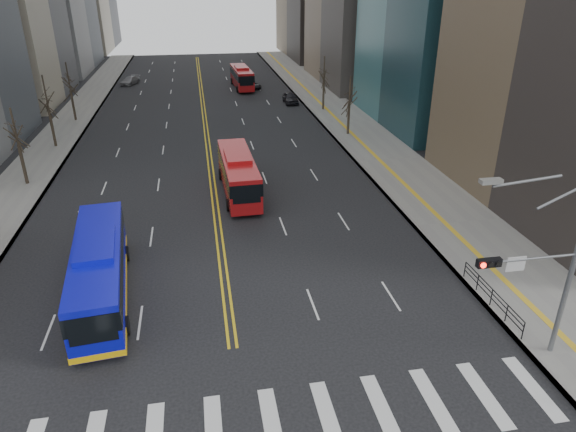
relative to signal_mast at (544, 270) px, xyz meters
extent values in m
plane|color=black|center=(-13.77, -2.00, -4.86)|extent=(220.00, 220.00, 0.00)
cube|color=gray|center=(3.73, 43.00, -4.78)|extent=(7.00, 130.00, 0.15)
cube|color=gray|center=(-30.27, 43.00, -4.78)|extent=(5.00, 130.00, 0.15)
cube|color=silver|center=(-12.58, -2.00, -4.85)|extent=(0.70, 4.00, 0.01)
cube|color=silver|center=(-10.22, -2.00, -4.85)|extent=(0.70, 4.00, 0.01)
cube|color=silver|center=(-7.86, -2.00, -4.85)|extent=(0.70, 4.00, 0.01)
cube|color=silver|center=(-5.49, -2.00, -4.85)|extent=(0.70, 4.00, 0.01)
cube|color=silver|center=(-3.13, -2.00, -4.85)|extent=(0.70, 4.00, 0.01)
cube|color=silver|center=(-0.77, -2.00, -4.85)|extent=(0.70, 4.00, 0.01)
cube|color=gold|center=(-13.97, 53.00, -4.85)|extent=(0.15, 100.00, 0.01)
cube|color=gold|center=(-13.57, 53.00, -4.85)|extent=(0.15, 100.00, 0.01)
cylinder|color=gray|center=(1.43, 0.00, -0.86)|extent=(0.24, 0.24, 8.00)
cylinder|color=gray|center=(-0.82, 0.00, 0.64)|extent=(4.50, 0.12, 0.12)
cube|color=black|center=(-2.77, 0.00, 0.64)|extent=(1.10, 0.28, 0.38)
cylinder|color=#FF190C|center=(-3.12, -0.16, 0.64)|extent=(0.24, 0.08, 0.24)
cylinder|color=black|center=(-2.77, -0.16, 0.64)|extent=(0.24, 0.08, 0.24)
cylinder|color=black|center=(-2.42, -0.16, 0.64)|extent=(0.24, 0.08, 0.24)
cube|color=silver|center=(-1.47, 0.00, 0.44)|extent=(0.90, 0.06, 0.70)
cube|color=#999993|center=(-3.37, 0.00, 4.44)|extent=(0.90, 0.35, 0.18)
cube|color=black|center=(0.53, 4.00, -3.71)|extent=(0.04, 6.00, 0.04)
cylinder|color=black|center=(0.53, 1.00, -4.21)|extent=(0.06, 0.06, 1.00)
cylinder|color=black|center=(0.53, 2.50, -4.21)|extent=(0.06, 0.06, 1.00)
cylinder|color=black|center=(0.53, 4.00, -4.21)|extent=(0.06, 0.06, 1.00)
cylinder|color=black|center=(0.53, 5.50, -4.21)|extent=(0.06, 0.06, 1.00)
cylinder|color=black|center=(0.53, 7.00, -4.21)|extent=(0.06, 0.06, 1.00)
cylinder|color=#32291E|center=(-29.77, 28.00, -3.06)|extent=(0.28, 0.28, 3.60)
cylinder|color=#32291E|center=(-29.77, 39.00, -2.86)|extent=(0.28, 0.28, 4.00)
cylinder|color=#32291E|center=(-29.77, 50.00, -2.96)|extent=(0.28, 0.28, 3.80)
cylinder|color=#32291E|center=(2.23, 38.00, -3.11)|extent=(0.28, 0.28, 3.50)
cylinder|color=#32291E|center=(2.23, 50.00, -2.98)|extent=(0.28, 0.28, 3.75)
cube|color=#0C0EB9|center=(-20.67, 8.87, -3.06)|extent=(3.74, 12.33, 2.89)
cube|color=black|center=(-20.67, 8.87, -2.50)|extent=(3.80, 12.35, 1.04)
cube|color=#0C0EB9|center=(-20.67, 8.87, -1.52)|extent=(2.44, 4.43, 0.40)
cube|color=#EFB40C|center=(-20.67, 8.87, -4.31)|extent=(3.80, 12.35, 0.35)
cylinder|color=black|center=(-21.54, 4.88, -4.36)|extent=(0.40, 1.03, 1.00)
cylinder|color=black|center=(-19.02, 5.13, -4.36)|extent=(0.40, 1.03, 1.00)
cylinder|color=black|center=(-22.32, 12.61, -4.36)|extent=(0.40, 1.03, 1.00)
cylinder|color=black|center=(-19.80, 12.86, -4.36)|extent=(0.40, 1.03, 1.00)
cube|color=#A61114|center=(-11.66, 22.89, -3.11)|extent=(2.73, 10.84, 2.78)
cube|color=black|center=(-11.66, 22.89, -2.56)|extent=(2.80, 10.86, 1.00)
cube|color=#A61114|center=(-11.66, 22.89, -1.62)|extent=(2.06, 3.82, 0.40)
cylinder|color=black|center=(-12.79, 19.41, -4.36)|extent=(0.33, 1.01, 1.00)
cylinder|color=black|center=(-10.34, 19.47, -4.36)|extent=(0.33, 1.01, 1.00)
cylinder|color=black|center=(-12.97, 26.30, -4.36)|extent=(0.33, 1.01, 1.00)
cylinder|color=black|center=(-10.53, 26.37, -4.36)|extent=(0.33, 1.01, 1.00)
cube|color=#A61114|center=(-7.14, 67.07, -3.12)|extent=(2.93, 10.83, 2.77)
cube|color=black|center=(-7.14, 67.07, -2.57)|extent=(2.99, 10.85, 1.00)
cube|color=#A61114|center=(-7.14, 67.07, -1.64)|extent=(2.12, 3.84, 0.40)
cylinder|color=black|center=(-8.20, 63.59, -4.36)|extent=(0.35, 1.01, 1.00)
cylinder|color=black|center=(-5.76, 63.70, -4.36)|extent=(0.35, 1.01, 1.00)
cylinder|color=black|center=(-8.51, 70.44, -4.36)|extent=(0.35, 1.01, 1.00)
cylinder|color=black|center=(-6.08, 70.56, -4.36)|extent=(0.35, 1.01, 1.00)
imported|color=white|center=(-22.27, 17.26, -4.12)|extent=(3.12, 4.71, 1.47)
imported|color=black|center=(-1.39, 54.95, -4.09)|extent=(1.83, 4.51, 1.53)
imported|color=gray|center=(-25.29, 73.10, -4.20)|extent=(3.49, 4.91, 1.32)
imported|color=black|center=(-5.51, 66.37, -4.30)|extent=(2.91, 4.36, 1.11)
camera|label=1|loc=(-14.63, -17.24, 11.86)|focal=32.00mm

